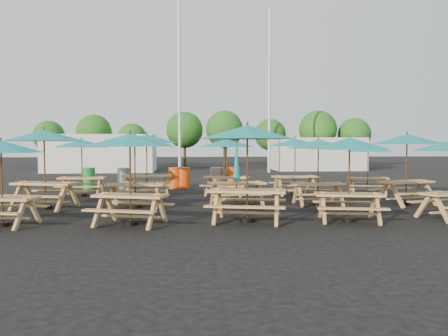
{
  "coord_description": "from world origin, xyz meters",
  "views": [
    {
      "loc": [
        -1.39,
        -15.68,
        2.0
      ],
      "look_at": [
        0.0,
        1.5,
        1.1
      ],
      "focal_mm": 35.0,
      "sensor_mm": 36.0,
      "label": 1
    }
  ],
  "objects": [
    {
      "name": "picnic_unit_10",
      "position": [
        2.91,
        -1.49,
        1.94
      ],
      "size": [
        2.22,
        2.22,
        2.22
      ],
      "rotation": [
        0.0,
        0.0,
        0.01
      ],
      "color": "tan",
      "rests_on": "ground"
    },
    {
      "name": "picnic_unit_7",
      "position": [
        0.16,
        -1.6,
        0.97
      ],
      "size": [
        2.05,
        1.85,
        2.37
      ],
      "rotation": [
        0.0,
        0.0,
        0.13
      ],
      "color": "tan",
      "rests_on": "ground"
    },
    {
      "name": "tree_0",
      "position": [
        -14.07,
        25.25,
        2.83
      ],
      "size": [
        2.8,
        2.8,
        4.24
      ],
      "color": "#382314",
      "rests_on": "ground"
    },
    {
      "name": "mast_0",
      "position": [
        -2.0,
        14.0,
        6.0
      ],
      "size": [
        0.2,
        0.2,
        12.0
      ],
      "primitive_type": "cylinder",
      "color": "silver",
      "rests_on": "ground"
    },
    {
      "name": "tree_6",
      "position": [
        10.23,
        22.9,
        3.43
      ],
      "size": [
        3.38,
        3.38,
        5.13
      ],
      "color": "#382314",
      "rests_on": "ground"
    },
    {
      "name": "mast_1",
      "position": [
        4.5,
        16.0,
        6.0
      ],
      "size": [
        0.2,
        0.2,
        12.0
      ],
      "primitive_type": "cylinder",
      "color": "silver",
      "rests_on": "ground"
    },
    {
      "name": "picnic_unit_3",
      "position": [
        -2.85,
        -4.68,
        2.02
      ],
      "size": [
        2.86,
        2.86,
        2.31
      ],
      "rotation": [
        0.0,
        0.0,
        -0.29
      ],
      "color": "tan",
      "rests_on": "ground"
    },
    {
      "name": "event_tent_0",
      "position": [
        -8.0,
        18.0,
        1.4
      ],
      "size": [
        8.0,
        4.0,
        2.8
      ],
      "primitive_type": "cube",
      "color": "silver",
      "rests_on": "ground"
    },
    {
      "name": "picnic_unit_11",
      "position": [
        2.87,
        1.54,
        2.01
      ],
      "size": [
        2.47,
        2.47,
        2.3
      ],
      "rotation": [
        0.0,
        0.0,
        0.09
      ],
      "color": "tan",
      "rests_on": "ground"
    },
    {
      "name": "tree_1",
      "position": [
        -9.74,
        23.9,
        3.15
      ],
      "size": [
        3.11,
        3.11,
        4.72
      ],
      "color": "#382314",
      "rests_on": "ground"
    },
    {
      "name": "waste_bin_0",
      "position": [
        -5.98,
        4.68,
        0.49
      ],
      "size": [
        0.61,
        0.61,
        0.98
      ],
      "primitive_type": "cylinder",
      "color": "#1A9133",
      "rests_on": "ground"
    },
    {
      "name": "tree_7",
      "position": [
        13.63,
        22.92,
        2.99
      ],
      "size": [
        2.95,
        2.95,
        4.48
      ],
      "color": "#382314",
      "rests_on": "ground"
    },
    {
      "name": "picnic_unit_14",
      "position": [
        5.9,
        1.56,
        1.79
      ],
      "size": [
        2.43,
        2.43,
        2.04
      ],
      "rotation": [
        0.0,
        0.0,
        -0.23
      ],
      "color": "tan",
      "rests_on": "ground"
    },
    {
      "name": "tree_5",
      "position": [
        6.22,
        24.67,
        2.97
      ],
      "size": [
        2.94,
        2.94,
        4.45
      ],
      "color": "#382314",
      "rests_on": "ground"
    },
    {
      "name": "waste_bin_5",
      "position": [
        0.65,
        4.3,
        0.49
      ],
      "size": [
        0.61,
        0.61,
        0.98
      ],
      "primitive_type": "cylinder",
      "color": "#EC470D",
      "rests_on": "ground"
    },
    {
      "name": "picnic_unit_0",
      "position": [
        -5.99,
        -4.56,
        1.87
      ],
      "size": [
        2.5,
        2.5,
        2.14
      ],
      "rotation": [
        0.0,
        0.0,
        -0.2
      ],
      "color": "tan",
      "rests_on": "ground"
    },
    {
      "name": "picnic_unit_9",
      "position": [
        2.78,
        -4.63,
        1.94
      ],
      "size": [
        2.59,
        2.59,
        2.22
      ],
      "rotation": [
        0.0,
        0.0,
        -0.19
      ],
      "color": "tan",
      "rests_on": "ground"
    },
    {
      "name": "waste_bin_4",
      "position": [
        -0.09,
        4.42,
        0.49
      ],
      "size": [
        0.61,
        0.61,
        0.98
      ],
      "primitive_type": "cylinder",
      "color": "gray",
      "rests_on": "ground"
    },
    {
      "name": "tree_3",
      "position": [
        -1.75,
        24.72,
        3.41
      ],
      "size": [
        3.36,
        3.36,
        5.09
      ],
      "color": "#382314",
      "rests_on": "ground"
    },
    {
      "name": "waste_bin_2",
      "position": [
        -2.01,
        4.43,
        0.49
      ],
      "size": [
        0.61,
        0.61,
        0.98
      ],
      "primitive_type": "cylinder",
      "color": "#EC470D",
      "rests_on": "ground"
    },
    {
      "name": "waste_bin_3",
      "position": [
        -1.65,
        4.44,
        0.49
      ],
      "size": [
        0.61,
        0.61,
        0.98
      ],
      "primitive_type": "cylinder",
      "color": "#EC470D",
      "rests_on": "ground"
    },
    {
      "name": "picnic_unit_8",
      "position": [
        0.1,
        1.5,
        1.99
      ],
      "size": [
        2.87,
        2.87,
        2.27
      ],
      "rotation": [
        0.0,
        0.0,
        -0.33
      ],
      "color": "tan",
      "rests_on": "ground"
    },
    {
      "name": "picnic_unit_6",
      "position": [
        0.12,
        -4.46,
        2.22
      ],
      "size": [
        3.03,
        3.03,
        2.54
      ],
      "rotation": [
        0.0,
        0.0,
        -0.23
      ],
      "color": "tan",
      "rests_on": "ground"
    },
    {
      "name": "picnic_unit_4",
      "position": [
        -3.1,
        -1.64,
        2.04
      ],
      "size": [
        2.39,
        2.39,
        2.33
      ],
      "rotation": [
        0.0,
        0.0,
        -0.03
      ],
      "color": "tan",
      "rests_on": "ground"
    },
    {
      "name": "picnic_unit_2",
      "position": [
        -5.55,
        1.71,
        1.97
      ],
      "size": [
        2.24,
        2.24,
        2.25
      ],
      "rotation": [
        0.0,
        0.0,
        0.0
      ],
      "color": "tan",
      "rests_on": "ground"
    },
    {
      "name": "tree_2",
      "position": [
        -6.39,
        23.65,
        2.62
      ],
      "size": [
        2.59,
        2.59,
        3.93
      ],
      "color": "#382314",
      "rests_on": "ground"
    },
    {
      "name": "event_tent_1",
      "position": [
        9.0,
        19.0,
        1.3
      ],
      "size": [
        7.0,
        4.0,
        2.6
      ],
      "primitive_type": "cube",
      "color": "silver",
      "rests_on": "ground"
    },
    {
      "name": "tree_4",
      "position": [
        1.9,
        24.26,
        3.46
      ],
      "size": [
        3.41,
        3.41,
        5.17
      ],
      "color": "#382314",
      "rests_on": "ground"
    },
    {
      "name": "waste_bin_1",
      "position": [
        -4.33,
        4.47,
        0.49
      ],
      "size": [
        0.61,
        0.61,
        0.98
      ],
      "primitive_type": "cylinder",
      "color": "gray",
      "rests_on": "ground"
    },
    {
      "name": "picnic_unit_1",
      "position": [
        -5.88,
        -1.67,
        2.19
      ],
      "size": [
        3.03,
        3.03,
        2.5
      ],
      "rotation": [
        0.0,
        0.0,
        -0.25
      ],
      "color": "tan",
      "rests_on": "ground"
    },
    {
      "name": "ground",
      "position": [
        0.0,
        0.0,
        0.0
      ],
      "size": [
        120.0,
        120.0,
        0.0
      ],
      "primitive_type": "plane",
      "color": "black",
      "rests_on": "ground"
    },
    {
      "name": "picnic_unit_13",
      "position": [
        5.9,
        -1.61,
        2.1
      ],
      "size": [
        3.02,
        3.02,
        2.4
      ],
      "rotation": [
        0.0,
        0.0,
        0.32
      ],
      "color": "tan",
      "rests_on": "ground"
    },
    {
      "name": "picnic_unit_5",
      "position": [
        -3.04,
        1.68,
        2.14
      ],
      "size": [
        2.68,
        2.68,
        2.45
      ],
      "rotation": [
        0.0,
        0.0,
        0.11
      ],
      "color": "tan",
      "rests_on": "ground"
    }
  ]
}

